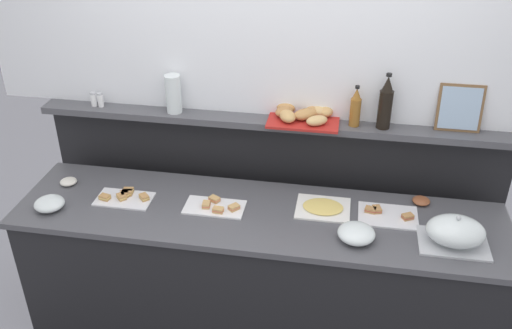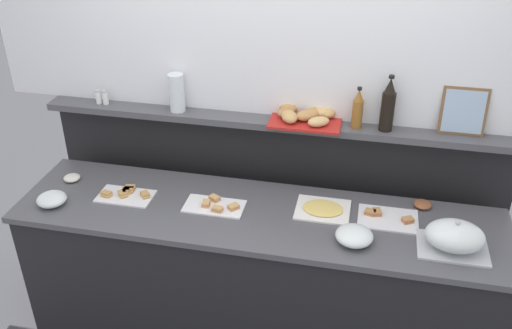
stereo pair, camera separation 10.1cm
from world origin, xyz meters
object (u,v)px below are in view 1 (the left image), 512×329
(salt_shaker, at_px, (93,99))
(framed_picture, at_px, (460,108))
(sandwich_platter_rear, at_px, (387,215))
(water_carafe, at_px, (173,94))
(sandwich_platter_front, at_px, (216,207))
(cold_cuts_platter, at_px, (323,208))
(serving_cloche, at_px, (455,232))
(bread_basket, at_px, (304,114))
(glass_bowl_large, at_px, (356,234))
(condiment_bowl_cream, at_px, (421,201))
(vinegar_bottle_amber, at_px, (355,108))
(pepper_shaker, at_px, (100,100))
(condiment_bowl_red, at_px, (68,182))
(glass_bowl_medium, at_px, (49,204))
(sandwich_platter_side, at_px, (125,197))
(wine_bottle_dark, at_px, (386,104))

(salt_shaker, bearing_deg, framed_picture, 1.05)
(sandwich_platter_rear, xyz_separation_m, water_carafe, (-1.25, 0.34, 0.46))
(sandwich_platter_front, height_order, cold_cuts_platter, sandwich_platter_front)
(serving_cloche, relative_size, bread_basket, 0.85)
(serving_cloche, distance_m, salt_shaker, 2.16)
(glass_bowl_large, bearing_deg, water_carafe, 152.48)
(condiment_bowl_cream, xyz_separation_m, vinegar_bottle_amber, (-0.40, 0.18, 0.45))
(vinegar_bottle_amber, bearing_deg, bread_basket, 176.22)
(sandwich_platter_rear, relative_size, cold_cuts_platter, 1.07)
(glass_bowl_large, distance_m, water_carafe, 1.31)
(sandwich_platter_front, distance_m, pepper_shaker, 0.98)
(sandwich_platter_front, xyz_separation_m, serving_cloche, (1.23, -0.10, 0.06))
(salt_shaker, bearing_deg, condiment_bowl_red, -102.21)
(condiment_bowl_cream, distance_m, pepper_shaker, 1.94)
(glass_bowl_medium, height_order, vinegar_bottle_amber, vinegar_bottle_amber)
(glass_bowl_medium, height_order, bread_basket, bread_basket)
(condiment_bowl_red, bearing_deg, condiment_bowl_cream, 4.15)
(sandwich_platter_side, distance_m, condiment_bowl_cream, 1.64)
(sandwich_platter_side, xyz_separation_m, condiment_bowl_red, (-0.38, 0.09, 0.00))
(glass_bowl_large, distance_m, bread_basket, 0.77)
(sandwich_platter_front, height_order, pepper_shaker, pepper_shaker)
(sandwich_platter_side, height_order, framed_picture, framed_picture)
(vinegar_bottle_amber, xyz_separation_m, pepper_shaker, (-1.49, 0.00, -0.06))
(sandwich_platter_rear, relative_size, glass_bowl_large, 1.66)
(bread_basket, height_order, water_carafe, water_carafe)
(sandwich_platter_rear, height_order, water_carafe, water_carafe)
(glass_bowl_large, xyz_separation_m, condiment_bowl_cream, (0.35, 0.39, -0.02))
(sandwich_platter_rear, relative_size, sandwich_platter_front, 0.95)
(sandwich_platter_rear, bearing_deg, bread_basket, 144.39)
(vinegar_bottle_amber, distance_m, water_carafe, 1.04)
(serving_cloche, distance_m, condiment_bowl_red, 2.15)
(sandwich_platter_side, height_order, salt_shaker, salt_shaker)
(condiment_bowl_cream, bearing_deg, bread_basket, 163.93)
(cold_cuts_platter, relative_size, wine_bottle_dark, 0.92)
(water_carafe, bearing_deg, sandwich_platter_front, -51.65)
(glass_bowl_large, height_order, condiment_bowl_red, glass_bowl_large)
(condiment_bowl_red, relative_size, bread_basket, 0.24)
(condiment_bowl_cream, distance_m, water_carafe, 1.52)
(serving_cloche, relative_size, framed_picture, 1.30)
(glass_bowl_large, height_order, pepper_shaker, pepper_shaker)
(glass_bowl_large, height_order, wine_bottle_dark, wine_bottle_dark)
(vinegar_bottle_amber, bearing_deg, wine_bottle_dark, -0.32)
(glass_bowl_medium, height_order, framed_picture, framed_picture)
(glass_bowl_medium, bearing_deg, sandwich_platter_front, 10.06)
(sandwich_platter_side, relative_size, bread_basket, 0.78)
(salt_shaker, bearing_deg, bread_basket, 0.86)
(glass_bowl_large, relative_size, wine_bottle_dark, 0.60)
(cold_cuts_platter, relative_size, pepper_shaker, 3.36)
(sandwich_platter_front, distance_m, glass_bowl_large, 0.77)
(vinegar_bottle_amber, bearing_deg, glass_bowl_large, -84.67)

